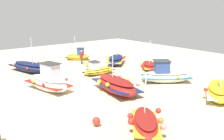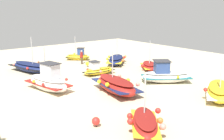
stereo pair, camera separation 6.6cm
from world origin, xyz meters
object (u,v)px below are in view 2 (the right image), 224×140
Objects in this scene: fishing_boat_9 at (219,91)px; person_walking at (82,56)px; mooring_buoy_0 at (96,121)px; fishing_boat_3 at (48,81)px; fishing_boat_8 at (165,75)px; fishing_boat_4 at (116,60)px; fishing_boat_6 at (78,56)px; fishing_boat_7 at (98,70)px; mooring_buoy_1 at (87,64)px; fishing_boat_2 at (145,123)px; fishing_boat_5 at (30,67)px; fishing_boat_1 at (116,85)px; fishing_boat_0 at (149,66)px.

fishing_boat_9 reaches higher than person_walking.
person_walking reaches higher than mooring_buoy_0.
fishing_boat_3 reaches higher than fishing_boat_8.
fishing_boat_4 is 7.22× the size of mooring_buoy_0.
fishing_boat_6 is 0.64× the size of fishing_boat_8.
fishing_boat_7 is at bearing 71.50° from fishing_boat_9.
fishing_boat_6 is at bearing -17.19° from mooring_buoy_1.
fishing_boat_8 is (-8.80, 1.43, 0.16)m from fishing_boat_4.
fishing_boat_2 is 0.68× the size of fishing_boat_5.
fishing_boat_9 is (-9.82, -9.27, -0.23)m from fishing_boat_3.
fishing_boat_4 is at bearing -104.54° from mooring_buoy_1.
fishing_boat_6 is at bearing -51.19° from fishing_boat_8.
mooring_buoy_1 is (-1.93, -6.02, -0.14)m from fishing_boat_5.
fishing_boat_3 reaches higher than fishing_boat_2.
fishing_boat_2 is at bearing -50.15° from person_walking.
fishing_boat_1 is at bearing -47.29° from person_walking.
fishing_boat_2 is 6.27× the size of mooring_buoy_0.
fishing_boat_3 reaches higher than fishing_boat_9.
fishing_boat_0 is 0.66× the size of fishing_boat_1.
fishing_boat_9 reaches higher than fishing_boat_7.
fishing_boat_5 is (7.23, 10.59, 0.10)m from fishing_boat_0.
fishing_boat_6 is (2.16, -7.28, -0.02)m from fishing_boat_5.
fishing_boat_1 reaches higher than mooring_buoy_0.
fishing_boat_3 is 0.85× the size of fishing_boat_5.
fishing_boat_7 is at bearing -43.02° from person_walking.
fishing_boat_5 is at bearing -121.50° from person_walking.
person_walking reaches higher than fishing_boat_7.
fishing_boat_7 is at bearing -27.57° from fishing_boat_8.
fishing_boat_6 is (9.35, -8.60, -0.29)m from fishing_boat_3.
fishing_boat_3 is 12.71m from fishing_boat_6.
fishing_boat_3 is 9.03m from mooring_buoy_1.
fishing_boat_6 reaches higher than person_walking.
mooring_buoy_0 is at bearing -17.27° from fishing_boat_3.
person_walking is (-0.29, -6.28, 0.44)m from fishing_boat_5.
fishing_boat_5 is 15.36m from mooring_buoy_0.
fishing_boat_0 is at bearing -58.11° from mooring_buoy_0.
fishing_boat_8 is at bearing -70.97° from mooring_buoy_0.
fishing_boat_7 is 2.05× the size of person_walking.
mooring_buoy_0 is (-14.91, 8.49, -0.60)m from person_walking.
fishing_boat_4 is 17.04m from mooring_buoy_0.
fishing_boat_8 is at bearing 94.15° from fishing_boat_1.
fishing_boat_0 is at bearing -137.21° from fishing_boat_5.
fishing_boat_8 is 0.99× the size of fishing_boat_9.
fishing_boat_2 is 10.22m from fishing_boat_8.
fishing_boat_9 is (-17.01, -7.95, 0.04)m from fishing_boat_5.
mooring_buoy_0 is at bearing -58.53° from person_walking.
fishing_boat_0 is at bearing 61.61° from fishing_boat_4.
mooring_buoy_0 is at bearing 56.26° from fishing_boat_7.
fishing_boat_1 reaches higher than fishing_boat_4.
fishing_boat_5 is 1.16× the size of fishing_boat_8.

